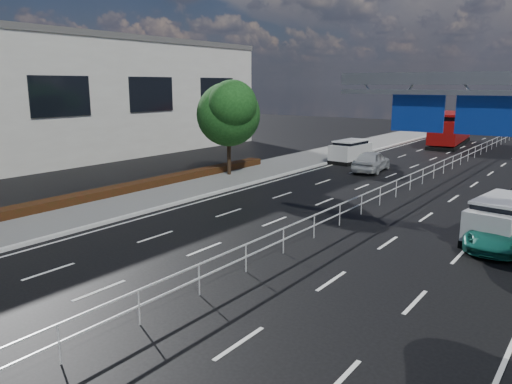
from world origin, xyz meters
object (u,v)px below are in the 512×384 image
Objects in this scene: red_bus at (450,128)px; parked_car_teal at (499,233)px; overhead_gantry at (508,108)px; near_car_dark at (461,127)px; near_car_silver at (371,161)px; silver_minivan at (503,220)px; white_minivan at (350,151)px.

red_bus is 2.62× the size of parked_car_teal.
overhead_gantry is 2.22× the size of near_car_dark.
near_car_dark is (-2.68, 15.69, -1.03)m from red_bus.
overhead_gantry is at bearing -78.83° from red_bus.
overhead_gantry reaches higher than near_car_silver.
near_car_silver is 36.20m from near_car_dark.
silver_minivan reaches higher than near_car_dark.
white_minivan is 0.37× the size of red_bus.
silver_minivan is 1.13m from parked_car_teal.
red_bus is 34.79m from silver_minivan.
red_bus is 15.95m from near_car_dark.
red_bus is at bearing -96.85° from near_car_silver.
red_bus is at bearing 115.57° from silver_minivan.
white_minivan is at bearing -51.55° from near_car_silver.
near_car_silver is at bearing -41.32° from white_minivan.
white_minivan reaches higher than near_car_silver.
parked_car_teal is at bearing 108.89° from near_car_dark.
near_car_silver is 17.68m from parked_car_teal.
silver_minivan is at bearing -43.94° from white_minivan.
white_minivan is 0.95× the size of near_car_dark.
white_minivan reaches higher than silver_minivan.
parked_car_teal is (0.08, -1.09, -0.28)m from silver_minivan.
near_car_silver is at bearing 97.47° from near_car_dark.
silver_minivan is (-0.24, 3.03, -4.70)m from overhead_gantry.
near_car_silver is 16.80m from silver_minivan.
red_bus is 20.45m from near_car_silver.
white_minivan is 0.95× the size of silver_minivan.
white_minivan is 21.36m from silver_minivan.
silver_minivan is at bearing 125.12° from near_car_silver.
overhead_gantry is at bearing -48.41° from white_minivan.
white_minivan is 4.58m from near_car_silver.
overhead_gantry reaches higher than white_minivan.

